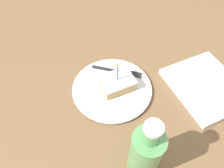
{
  "coord_description": "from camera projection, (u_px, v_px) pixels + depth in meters",
  "views": [
    {
      "loc": [
        0.45,
        -0.18,
        0.65
      ],
      "look_at": [
        0.02,
        0.02,
        0.04
      ],
      "focal_mm": 35.0,
      "sensor_mm": 36.0,
      "label": 1
    }
  ],
  "objects": [
    {
      "name": "plate",
      "position": [
        112.0,
        89.0,
        0.8
      ],
      "size": [
        0.29,
        0.29,
        0.01
      ],
      "color": "silver",
      "rests_on": "ground_plane"
    },
    {
      "name": "bottle",
      "position": [
        145.0,
        153.0,
        0.56
      ],
      "size": [
        0.08,
        0.08,
        0.25
      ],
      "color": "#599959",
      "rests_on": "ground_plane"
    },
    {
      "name": "ground_plane",
      "position": [
        105.0,
        92.0,
        0.82
      ],
      "size": [
        2.4,
        2.4,
        0.04
      ],
      "color": "brown",
      "rests_on": "ground"
    },
    {
      "name": "marble_board",
      "position": [
        206.0,
        86.0,
        0.8
      ],
      "size": [
        0.27,
        0.24,
        0.02
      ],
      "color": "silver",
      "rests_on": "ground_plane"
    },
    {
      "name": "cake_slice",
      "position": [
        117.0,
        83.0,
        0.78
      ],
      "size": [
        0.09,
        0.12,
        0.12
      ],
      "color": "tan",
      "rests_on": "plate"
    },
    {
      "name": "fork",
      "position": [
        120.0,
        72.0,
        0.84
      ],
      "size": [
        0.14,
        0.16,
        0.0
      ],
      "color": "#262626",
      "rests_on": "plate"
    }
  ]
}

